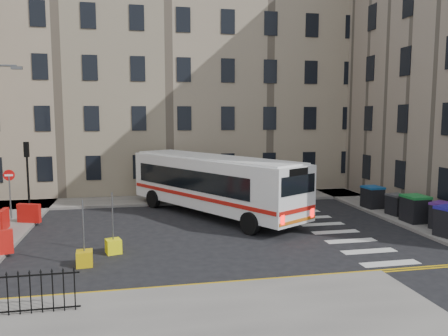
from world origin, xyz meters
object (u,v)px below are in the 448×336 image
object	(u,v)px
wheelie_bin_b	(445,216)
wheelie_bin_c	(415,209)
bus	(213,182)
wheelie_bin_d	(397,204)
bollard_yellow	(113,246)
bollard_chevron	(85,258)
wheelie_bin_e	(372,197)

from	to	relation	value
wheelie_bin_b	wheelie_bin_c	world-z (taller)	wheelie_bin_c
bus	wheelie_bin_d	size ratio (longest dim) A/B	10.11
bus	wheelie_bin_b	size ratio (longest dim) A/B	7.89
wheelie_bin_b	wheelie_bin_c	xyz separation A→B (m)	(-0.50, 1.66, 0.05)
wheelie_bin_c	bollard_yellow	bearing A→B (deg)	-174.06
wheelie_bin_d	bollard_yellow	xyz separation A→B (m)	(-15.56, -3.59, -0.45)
bollard_chevron	wheelie_bin_d	bearing A→B (deg)	16.79
wheelie_bin_b	wheelie_bin_e	bearing A→B (deg)	73.18
wheelie_bin_d	wheelie_bin_e	world-z (taller)	wheelie_bin_e
bus	wheelie_bin_e	bearing A→B (deg)	-33.51
wheelie_bin_c	wheelie_bin_d	size ratio (longest dim) A/B	1.20
wheelie_bin_c	wheelie_bin_d	distance (m)	1.72
bollard_yellow	bus	bearing A→B (deg)	49.05
bus	wheelie_bin_c	world-z (taller)	bus
bus	wheelie_bin_b	distance (m)	12.25
wheelie_bin_b	bollard_yellow	world-z (taller)	wheelie_bin_b
wheelie_bin_e	bollard_yellow	distance (m)	16.26
bus	bollard_yellow	xyz separation A→B (m)	(-5.34, -6.16, -1.65)
wheelie_bin_e	bollard_chevron	size ratio (longest dim) A/B	2.19
wheelie_bin_e	wheelie_bin_c	bearing A→B (deg)	-91.32
wheelie_bin_d	bollard_yellow	world-z (taller)	wheelie_bin_d
bus	wheelie_bin_e	distance (m)	9.96
bollard_chevron	wheelie_bin_c	bearing A→B (deg)	11.27
wheelie_bin_b	bollard_chevron	world-z (taller)	wheelie_bin_b
bus	wheelie_bin_c	xyz separation A→B (m)	(10.15, -4.28, -1.08)
wheelie_bin_b	bollard_yellow	bearing A→B (deg)	156.00
bollard_yellow	bollard_chevron	xyz separation A→B (m)	(-1.02, -1.42, 0.00)
wheelie_bin_c	bus	bearing A→B (deg)	156.17
wheelie_bin_c	bollard_chevron	size ratio (longest dim) A/B	2.38
wheelie_bin_b	wheelie_bin_d	bearing A→B (deg)	72.47
wheelie_bin_b	wheelie_bin_d	distance (m)	3.40
wheelie_bin_c	wheelie_bin_b	bearing A→B (deg)	-74.31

